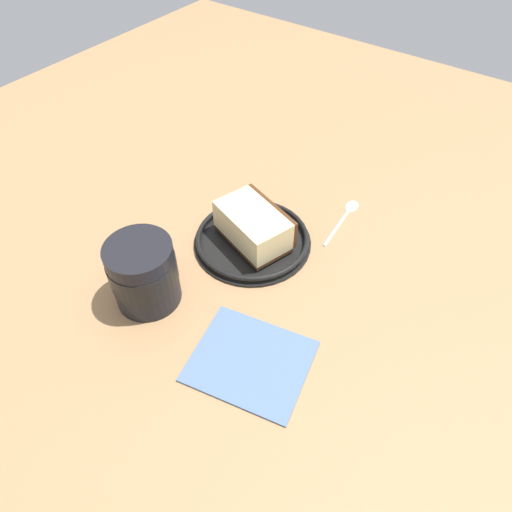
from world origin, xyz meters
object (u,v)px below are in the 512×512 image
Objects in this scene: small_plate at (252,239)px; cake_slice at (254,226)px; folded_napkin at (250,360)px; teaspoon at (347,212)px; tea_mug at (144,272)px.

cake_slice is at bearing 72.39° from small_plate.
folded_napkin is (11.60, -16.56, -3.07)cm from cake_slice.
teaspoon is 0.88× the size of folded_napkin.
teaspoon is (13.44, 30.43, -4.66)cm from tea_mug.
small_plate is 17.57cm from tea_mug.
tea_mug is 0.79× the size of folded_napkin.
folded_napkin is at bearing -54.38° from small_plate.
cake_slice is 20.46cm from folded_napkin.
cake_slice reaches higher than teaspoon.
tea_mug is 33.59cm from teaspoon.
tea_mug is at bearing 179.74° from folded_napkin.
small_plate is 1.27× the size of folded_napkin.
cake_slice is 16.45cm from teaspoon.
small_plate is 1.39× the size of cake_slice.
cake_slice is at bearing 72.32° from tea_mug.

